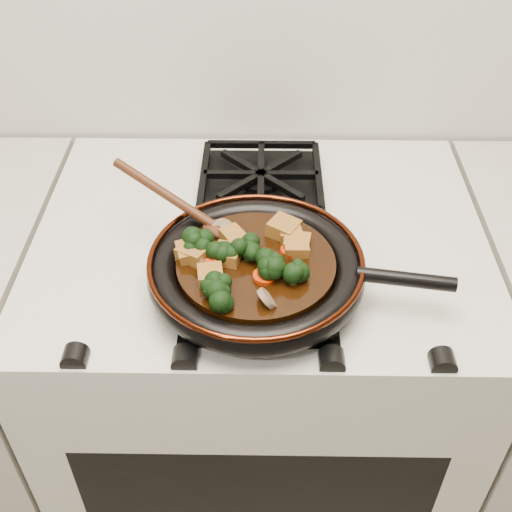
{
  "coord_description": "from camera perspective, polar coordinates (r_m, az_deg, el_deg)",
  "views": [
    {
      "loc": [
        0.01,
        0.85,
        1.59
      ],
      "look_at": [
        -0.01,
        1.55,
        0.97
      ],
      "focal_mm": 45.0,
      "sensor_mm": 36.0,
      "label": 1
    }
  ],
  "objects": [
    {
      "name": "skillet",
      "position": [
        0.95,
        0.14,
        -1.19
      ],
      "size": [
        0.45,
        0.32,
        0.05
      ],
      "rotation": [
        0.0,
        0.0,
        -0.15
      ],
      "color": "black",
      "rests_on": "burner_grate_front"
    },
    {
      "name": "tofu_cube_1",
      "position": [
        0.95,
        -5.88,
        0.35
      ],
      "size": [
        0.05,
        0.05,
        0.03
      ],
      "primitive_type": "cube",
      "rotation": [
        -0.08,
        -0.02,
        1.86
      ],
      "color": "brown",
      "rests_on": "braising_sauce"
    },
    {
      "name": "braising_sauce",
      "position": [
        0.95,
        -0.0,
        -0.95
      ],
      "size": [
        0.23,
        0.23,
        0.02
      ],
      "primitive_type": "cylinder",
      "color": "black",
      "rests_on": "skillet"
    },
    {
      "name": "broccoli_floret_2",
      "position": [
        0.94,
        -2.79,
        0.26
      ],
      "size": [
        0.08,
        0.07,
        0.06
      ],
      "primitive_type": null,
      "rotation": [
        0.09,
        -0.16,
        2.91
      ],
      "color": "black",
      "rests_on": "braising_sauce"
    },
    {
      "name": "mushroom_slice_0",
      "position": [
        0.99,
        -2.66,
        2.54
      ],
      "size": [
        0.04,
        0.04,
        0.03
      ],
      "primitive_type": "cylinder",
      "rotation": [
        0.86,
        0.0,
        2.47
      ],
      "color": "#80674A",
      "rests_on": "braising_sauce"
    },
    {
      "name": "tofu_cube_8",
      "position": [
        0.97,
        -2.09,
        1.73
      ],
      "size": [
        0.05,
        0.05,
        0.02
      ],
      "primitive_type": "cube",
      "rotation": [
        0.05,
        -0.1,
        2.21
      ],
      "color": "brown",
      "rests_on": "braising_sauce"
    },
    {
      "name": "mushroom_slice_3",
      "position": [
        0.88,
        0.99,
        -3.8
      ],
      "size": [
        0.04,
        0.04,
        0.03
      ],
      "primitive_type": "cylinder",
      "rotation": [
        0.96,
        0.0,
        1.96
      ],
      "color": "#80674A",
      "rests_on": "braising_sauce"
    },
    {
      "name": "tofu_cube_0",
      "position": [
        0.96,
        3.66,
        1.15
      ],
      "size": [
        0.04,
        0.04,
        0.02
      ],
      "primitive_type": "cube",
      "rotation": [
        -0.04,
        -0.02,
        2.97
      ],
      "color": "brown",
      "rests_on": "braising_sauce"
    },
    {
      "name": "broccoli_floret_0",
      "position": [
        0.91,
        1.33,
        -1.34
      ],
      "size": [
        0.07,
        0.07,
        0.07
      ],
      "primitive_type": null,
      "rotation": [
        0.11,
        0.19,
        1.43
      ],
      "color": "black",
      "rests_on": "braising_sauce"
    },
    {
      "name": "tofu_cube_5",
      "position": [
        0.94,
        -2.54,
        0.12
      ],
      "size": [
        0.05,
        0.05,
        0.03
      ],
      "primitive_type": "cube",
      "rotation": [
        0.07,
        0.04,
        2.9
      ],
      "color": "brown",
      "rests_on": "braising_sauce"
    },
    {
      "name": "carrot_coin_0",
      "position": [
        0.95,
        -3.02,
        0.34
      ],
      "size": [
        0.03,
        0.03,
        0.02
      ],
      "primitive_type": "cylinder",
      "rotation": [
        0.24,
        -0.15,
        0.0
      ],
      "color": "red",
      "rests_on": "braising_sauce"
    },
    {
      "name": "mushroom_slice_1",
      "position": [
        0.99,
        -2.98,
        2.41
      ],
      "size": [
        0.03,
        0.03,
        0.03
      ],
      "primitive_type": "cylinder",
      "rotation": [
        0.88,
        0.0,
        0.01
      ],
      "color": "#80674A",
      "rests_on": "braising_sauce"
    },
    {
      "name": "carrot_coin_3",
      "position": [
        0.91,
        0.69,
        -1.84
      ],
      "size": [
        0.03,
        0.03,
        0.01
      ],
      "primitive_type": "cylinder",
      "rotation": [
        0.02,
        0.1,
        0.0
      ],
      "color": "red",
      "rests_on": "braising_sauce"
    },
    {
      "name": "burner_grate_back",
      "position": [
        1.19,
        0.44,
        6.9
      ],
      "size": [
        0.23,
        0.23,
        0.03
      ],
      "primitive_type": null,
      "color": "black",
      "rests_on": "stove"
    },
    {
      "name": "tofu_cube_2",
      "position": [
        0.98,
        3.01,
        2.08
      ],
      "size": [
        0.04,
        0.04,
        0.02
      ],
      "primitive_type": "cube",
      "rotation": [
        -0.03,
        -0.01,
        0.17
      ],
      "color": "brown",
      "rests_on": "braising_sauce"
    },
    {
      "name": "broccoli_floret_1",
      "position": [
        0.88,
        -3.6,
        -3.7
      ],
      "size": [
        0.08,
        0.07,
        0.06
      ],
      "primitive_type": null,
      "rotation": [
        -0.19,
        -0.04,
        1.41
      ],
      "color": "black",
      "rests_on": "braising_sauce"
    },
    {
      "name": "carrot_coin_2",
      "position": [
        0.93,
        -4.22,
        -1.1
      ],
      "size": [
        0.03,
        0.03,
        0.02
      ],
      "primitive_type": "cylinder",
      "rotation": [
        0.31,
        -0.23,
        0.0
      ],
      "color": "red",
      "rests_on": "braising_sauce"
    },
    {
      "name": "mushroom_slice_4",
      "position": [
        0.94,
        -5.16,
        -0.14
      ],
      "size": [
        0.04,
        0.04,
        0.03
      ],
      "primitive_type": "cylinder",
      "rotation": [
        0.99,
        0.0,
        2.22
      ],
      "color": "#80674A",
      "rests_on": "braising_sauce"
    },
    {
      "name": "broccoli_floret_4",
      "position": [
        0.9,
        3.38,
        -1.88
      ],
      "size": [
        0.08,
        0.08,
        0.06
      ],
      "primitive_type": null,
      "rotation": [
        0.07,
        -0.12,
        1.86
      ],
      "color": "black",
      "rests_on": "braising_sauce"
    },
    {
      "name": "mushroom_slice_2",
      "position": [
        0.95,
        -5.07,
        0.26
      ],
      "size": [
        0.04,
        0.04,
        0.02
      ],
      "primitive_type": "cylinder",
      "rotation": [
        0.54,
        0.0,
        1.24
      ],
      "color": "#80674A",
      "rests_on": "braising_sauce"
    },
    {
      "name": "broccoli_floret_3",
      "position": [
        0.94,
        -0.72,
        0.06
      ],
      "size": [
        0.06,
        0.06,
        0.06
      ],
      "primitive_type": null,
      "rotation": [
        -0.14,
        -0.21,
        1.55
      ],
      "color": "black",
      "rests_on": "braising_sauce"
    },
    {
      "name": "broccoli_floret_6",
      "position": [
        0.89,
        -3.59,
        -2.78
      ],
      "size": [
        0.06,
        0.06,
        0.06
      ],
      "primitive_type": null,
      "rotation": [
        -0.02,
        0.05,
        0.01
      ],
      "color": "black",
      "rests_on": "braising_sauce"
    },
    {
      "name": "broccoli_floret_8",
      "position": [
        0.95,
        -1.22,
        0.72
      ],
      "size": [
        0.09,
        0.08,
        0.07
      ],
      "primitive_type": null,
      "rotation": [
        -0.18,
        0.23,
        2.0
      ],
      "color": "black",
      "rests_on": "braising_sauce"
    },
    {
      "name": "wooden_spoon",
      "position": [
        1.0,
        -5.75,
        4.0
      ],
      "size": [
        0.13,
        0.09,
        0.2
      ],
      "rotation": [
        0.0,
        0.0,
        2.64
      ],
      "color": "#411E0D",
      "rests_on": "braising_sauce"
    },
    {
      "name": "tofu_cube_4",
      "position": [
        0.95,
        3.59,
        0.65
      ],
      "size": [
        0.04,
        0.03,
        0.02
      ],
      "primitive_type": "cube",
      "rotation": [
        -0.04,
        0.05,
        0.07
      ],
      "color": "brown",
      "rests_on": "braising_sauce"
    },
    {
      "name": "tofu_cube_6",
      "position": [
        0.91,
        -4.08,
        -1.73
      ],
      "size": [
        0.04,
        0.04,
        0.02
      ],
      "primitive_type": "cube",
      "rotation": [
        -0.01,
        0.01,
        1.72
      ],
      "color": "brown",
      "rests_on": "braising_sauce"
    },
    {
      "name": "burner_grate_front",
      "position": [
        0.97,
        0.3,
        -2.51
      ],
      "size": [
        0.23,
        0.23,
        0.03
      ],
      "primitive_type": null,
      "color": "black",
      "rests_on": "stove"
    },
    {
      "name": "broccoli_floret_7",
      "position": [
        0.92,
        1.62,
        -1.05
      ],
      "size": [
        0.08,
        0.07,
        0.07
      ],
      "primitive_type": null,
      "rotation": [
        0.15,
        0.1,
        1.3
      ],
      "color": "black",
      "rests_on": "braising_sauce"
    },
    {
      "name": "tofu_cube_3",
      "position": [
        0.99,
        2.46,
        2.47
      ],
      "size": [
        0.06,
        0.06,
        0.03
      ],
      "primitive_type": "cube",
      "rotation": [
        0.08,
        0.08,
        1.07
      ],
      "color": "brown",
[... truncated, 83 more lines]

